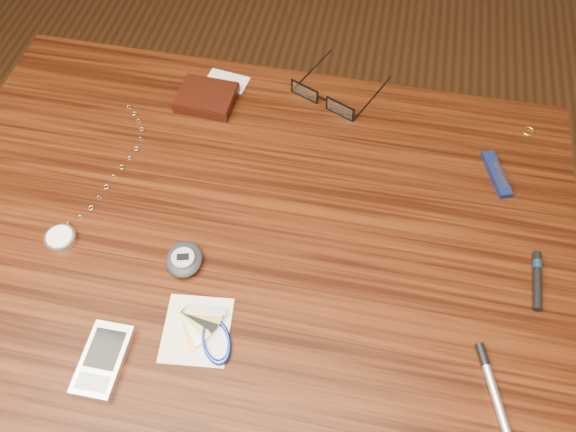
# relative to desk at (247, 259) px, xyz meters

# --- Properties ---
(ground) EXTENTS (3.80, 3.80, 0.00)m
(ground) POSITION_rel_desk_xyz_m (0.00, 0.00, -0.65)
(ground) COLOR #472814
(ground) RESTS_ON ground
(desk) EXTENTS (1.00, 0.70, 0.75)m
(desk) POSITION_rel_desk_xyz_m (0.00, 0.00, 0.00)
(desk) COLOR #371608
(desk) RESTS_ON ground
(wallet_and_card) EXTENTS (0.11, 0.13, 0.02)m
(wallet_and_card) POSITION_rel_desk_xyz_m (-0.12, 0.24, 0.11)
(wallet_and_card) COLOR black
(wallet_and_card) RESTS_ON desk
(eyeglasses) EXTENTS (0.17, 0.17, 0.03)m
(eyeglasses) POSITION_rel_desk_xyz_m (0.08, 0.28, 0.11)
(eyeglasses) COLOR black
(eyeglasses) RESTS_ON desk
(gold_ring) EXTENTS (0.03, 0.03, 0.00)m
(gold_ring) POSITION_rel_desk_xyz_m (0.43, 0.28, 0.10)
(gold_ring) COLOR #E9B062
(gold_ring) RESTS_ON desk
(pocket_watch) EXTENTS (0.08, 0.30, 0.01)m
(pocket_watch) POSITION_rel_desk_xyz_m (-0.26, -0.07, 0.11)
(pocket_watch) COLOR silver
(pocket_watch) RESTS_ON desk
(pda_phone) EXTENTS (0.05, 0.10, 0.02)m
(pda_phone) POSITION_rel_desk_xyz_m (-0.13, -0.24, 0.11)
(pda_phone) COLOR silver
(pda_phone) RESTS_ON desk
(pedometer) EXTENTS (0.07, 0.07, 0.02)m
(pedometer) POSITION_rel_desk_xyz_m (-0.07, -0.08, 0.11)
(pedometer) COLOR #20242B
(pedometer) RESTS_ON desk
(notepad_keys) EXTENTS (0.12, 0.11, 0.01)m
(notepad_keys) POSITION_rel_desk_xyz_m (-0.01, -0.18, 0.11)
(notepad_keys) COLOR white
(notepad_keys) RESTS_ON desk
(pocket_knife) EXTENTS (0.05, 0.09, 0.01)m
(pocket_knife) POSITION_rel_desk_xyz_m (0.37, 0.17, 0.11)
(pocket_knife) COLOR #10133C
(pocket_knife) RESTS_ON desk
(silver_pen) EXTENTS (0.05, 0.13, 0.01)m
(silver_pen) POSITION_rel_desk_xyz_m (0.37, -0.18, 0.11)
(silver_pen) COLOR silver
(silver_pen) RESTS_ON desk
(black_blue_pen) EXTENTS (0.02, 0.09, 0.01)m
(black_blue_pen) POSITION_rel_desk_xyz_m (0.43, -0.01, 0.11)
(black_blue_pen) COLOR black
(black_blue_pen) RESTS_ON desk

